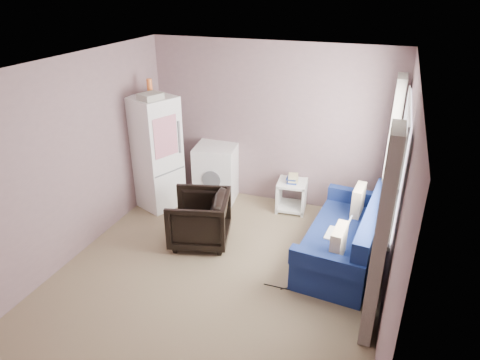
% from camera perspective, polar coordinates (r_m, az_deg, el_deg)
% --- Properties ---
extents(room, '(3.84, 4.24, 2.54)m').
position_cam_1_polar(room, '(4.75, -2.78, -0.07)').
color(room, '#907D5E').
rests_on(room, ground).
extents(armchair, '(0.88, 0.92, 0.78)m').
position_cam_1_polar(armchair, '(5.78, -5.47, -4.87)').
color(armchair, black).
rests_on(armchair, ground).
extents(fridge, '(0.78, 0.78, 1.98)m').
position_cam_1_polar(fridge, '(6.64, -11.13, 3.64)').
color(fridge, white).
rests_on(fridge, ground).
extents(washing_machine, '(0.71, 0.71, 0.90)m').
position_cam_1_polar(washing_machine, '(6.91, -3.13, 1.24)').
color(washing_machine, white).
rests_on(washing_machine, ground).
extents(side_table, '(0.47, 0.47, 0.59)m').
position_cam_1_polar(side_table, '(6.64, 6.91, -1.80)').
color(side_table, white).
rests_on(side_table, ground).
extents(sofa, '(1.00, 1.91, 0.82)m').
position_cam_1_polar(sofa, '(5.61, 14.13, -7.70)').
color(sofa, navy).
rests_on(sofa, ground).
extents(window_dressing, '(0.17, 2.62, 2.18)m').
position_cam_1_polar(window_dressing, '(5.13, 18.96, -1.29)').
color(window_dressing, white).
rests_on(window_dressing, ground).
extents(floor_cables, '(0.48, 0.20, 0.01)m').
position_cam_1_polar(floor_cables, '(5.19, 6.04, -13.98)').
color(floor_cables, black).
rests_on(floor_cables, ground).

